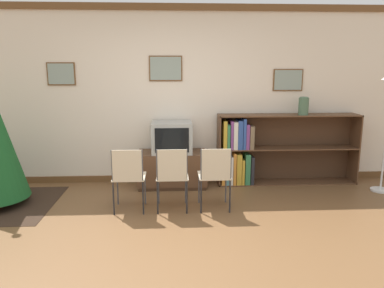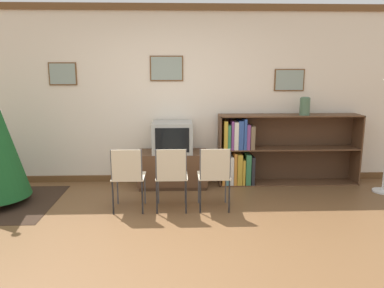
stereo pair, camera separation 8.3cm
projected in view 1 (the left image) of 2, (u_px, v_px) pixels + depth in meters
name	position (u px, v px, depth m)	size (l,w,h in m)	color
ground_plane	(173.00, 241.00, 3.92)	(24.00, 24.00, 0.00)	brown
wall_back	(171.00, 96.00, 5.77)	(8.90, 0.11, 2.70)	silver
tv_console	(172.00, 169.00, 5.67)	(1.03, 0.51, 0.53)	#412A1A
television	(171.00, 137.00, 5.57)	(0.59, 0.50, 0.46)	#9E9E99
folding_chair_left	(128.00, 176.00, 4.62)	(0.40, 0.40, 0.82)	beige
folding_chair_center	(172.00, 175.00, 4.65)	(0.40, 0.40, 0.82)	beige
folding_chair_right	(215.00, 174.00, 4.67)	(0.40, 0.40, 0.82)	beige
bookshelf	(261.00, 150.00, 5.78)	(2.16, 0.36, 1.08)	brown
vase	(303.00, 106.00, 5.62)	(0.15, 0.15, 0.27)	#47664C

